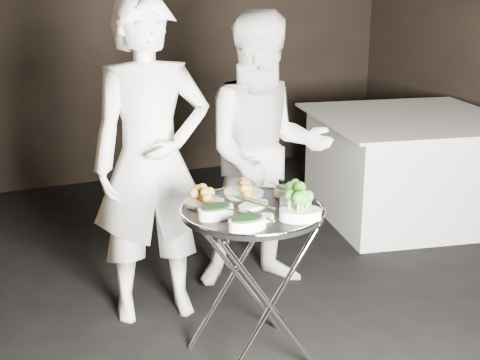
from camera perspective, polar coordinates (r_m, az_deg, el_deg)
name	(u,v)px	position (r m, az deg, el deg)	size (l,w,h in m)	color
floor	(264,360)	(3.71, 2.08, -15.12)	(6.00, 7.00, 0.05)	black
wall_back	(99,25)	(6.50, -11.91, 12.85)	(6.00, 0.05, 3.00)	black
tray_stand	(252,278)	(3.46, 1.02, -8.38)	(0.56, 0.48, 0.83)	silver
serving_tray	(252,211)	(3.31, 1.06, -2.62)	(0.72, 0.72, 0.04)	black
potato_plate_a	(204,198)	(3.38, -3.06, -1.51)	(0.20, 0.20, 0.07)	beige
potato_plate_b	(244,189)	(3.50, 0.32, -0.77)	(0.21, 0.21, 0.08)	beige
greens_bowl	(284,190)	(3.51, 3.81, -0.84)	(0.12, 0.12, 0.06)	white
asparagus_plate_a	(253,204)	(3.33, 1.14, -2.07)	(0.21, 0.17, 0.04)	white
asparagus_plate_b	(260,217)	(3.15, 1.71, -3.22)	(0.18, 0.14, 0.03)	white
spinach_bowl_a	(216,210)	(3.19, -2.07, -2.58)	(0.21, 0.16, 0.08)	white
spinach_bowl_b	(247,222)	(3.04, 0.62, -3.57)	(0.20, 0.14, 0.08)	white
broccoli_bowl_a	(296,200)	(3.34, 4.77, -1.70)	(0.23, 0.20, 0.08)	white
broccoli_bowl_b	(300,212)	(3.17, 5.17, -2.72)	(0.24, 0.20, 0.08)	white
serving_utensils	(250,195)	(3.36, 0.83, -1.29)	(0.58, 0.43, 0.01)	silver
waiter_left	(151,162)	(3.81, -7.57, 1.51)	(0.68, 0.45, 1.87)	white
waiter_right	(265,153)	(4.19, 2.17, 2.28)	(0.85, 0.67, 1.76)	white
dining_table	(408,167)	(5.67, 14.12, 1.08)	(1.50, 1.50, 0.85)	white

